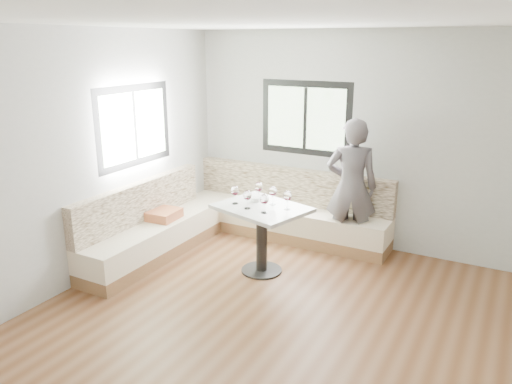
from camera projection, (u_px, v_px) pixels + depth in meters
room at (282, 188)px, 4.38m from camera, size 5.01×5.01×2.81m
banquette at (230, 221)px, 6.69m from camera, size 2.90×2.80×0.95m
table at (262, 223)px, 5.81m from camera, size 1.17×1.01×0.82m
person at (351, 187)px, 6.29m from camera, size 0.74×0.60×1.76m
olive_ramekin at (255, 199)px, 5.93m from camera, size 0.11×0.11×0.04m
wine_glass_a at (235, 191)px, 5.80m from camera, size 0.10×0.10×0.22m
wine_glass_b at (247, 196)px, 5.63m from camera, size 0.10×0.10×0.22m
wine_glass_c at (264, 200)px, 5.49m from camera, size 0.10×0.10×0.22m
wine_glass_d at (273, 192)px, 5.78m from camera, size 0.10×0.10×0.22m
wine_glass_e at (287, 196)px, 5.61m from camera, size 0.10×0.10×0.22m
wine_glass_f at (259, 187)px, 5.95m from camera, size 0.10×0.10×0.22m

